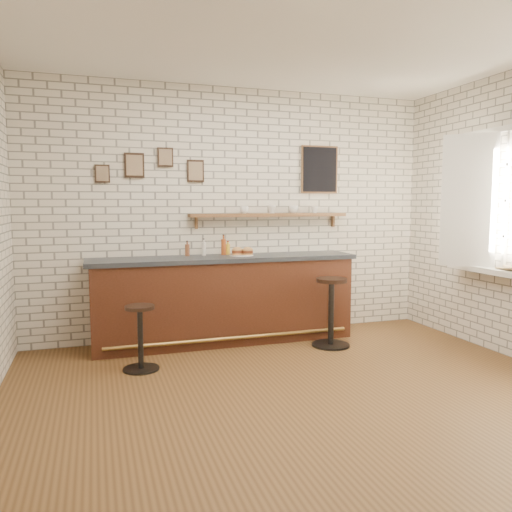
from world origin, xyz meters
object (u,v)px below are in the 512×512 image
object	(u,v)px
bitters_bottle_brown	(187,250)
bitters_bottle_amber	(224,247)
ciabatta_sandwich	(242,251)
book_upper	(503,267)
bar_counter	(225,299)
shelf_cup_c	(294,209)
bitters_bottle_white	(204,249)
shelf_cup_a	(244,210)
condiment_bottle_yellow	(228,249)
shelf_cup_d	(315,210)
book_lower	(505,269)
bar_stool_left	(140,335)
shelf_cup_b	(272,209)
bar_stool_right	(331,310)
sandwich_plate	(242,255)

from	to	relation	value
bitters_bottle_brown	bitters_bottle_amber	xyz separation A→B (m)	(0.44, -0.00, 0.03)
ciabatta_sandwich	book_upper	size ratio (longest dim) A/B	1.21
bar_counter	shelf_cup_c	size ratio (longest dim) A/B	25.57
bitters_bottle_white	shelf_cup_a	bearing A→B (deg)	3.39
condiment_bottle_yellow	shelf_cup_a	bearing A→B (deg)	8.04
bitters_bottle_amber	shelf_cup_d	xyz separation A→B (m)	(1.20, 0.03, 0.43)
condiment_bottle_yellow	shelf_cup_d	size ratio (longest dim) A/B	1.87
bitters_bottle_white	book_lower	xyz separation A→B (m)	(2.81, -1.69, -0.15)
bar_stool_left	shelf_cup_b	world-z (taller)	shelf_cup_b
bar_stool_right	shelf_cup_d	distance (m)	1.36
sandwich_plate	book_lower	bearing A→B (deg)	-32.35
bitters_bottle_white	book_lower	world-z (taller)	bitters_bottle_white
shelf_cup_c	bar_stool_right	bearing A→B (deg)	-150.70
shelf_cup_a	book_upper	xyz separation A→B (m)	(2.31, -1.69, -0.58)
sandwich_plate	book_lower	size ratio (longest dim) A/B	1.15
bar_counter	shelf_cup_a	size ratio (longest dim) A/B	28.21
shelf_cup_d	condiment_bottle_yellow	bearing A→B (deg)	-172.62
shelf_cup_d	bitters_bottle_white	bearing A→B (deg)	-172.93
shelf_cup_d	bar_counter	bearing A→B (deg)	-164.84
bitters_bottle_brown	book_upper	xyz separation A→B (m)	(3.01, -1.66, -0.12)
shelf_cup_b	shelf_cup_d	size ratio (longest dim) A/B	1.21
bar_stool_left	bitters_bottle_brown	bearing A→B (deg)	54.91
bitters_bottle_white	book_lower	size ratio (longest dim) A/B	0.82
ciabatta_sandwich	shelf_cup_c	size ratio (longest dim) A/B	2.12
condiment_bottle_yellow	bar_stool_left	size ratio (longest dim) A/B	0.26
bar_stool_left	shelf_cup_a	bearing A→B (deg)	34.87
bar_counter	shelf_cup_d	bearing A→B (deg)	9.29
book_lower	book_upper	world-z (taller)	book_upper
bitters_bottle_brown	shelf_cup_a	bearing A→B (deg)	2.45
bar_counter	bitters_bottle_white	size ratio (longest dim) A/B	15.48
shelf_cup_c	book_lower	size ratio (longest dim) A/B	0.50
sandwich_plate	bar_stool_left	bearing A→B (deg)	-149.43
bitters_bottle_brown	bitters_bottle_amber	world-z (taller)	bitters_bottle_amber
bitters_bottle_amber	book_upper	xyz separation A→B (m)	(2.57, -1.66, -0.15)
bitters_bottle_white	shelf_cup_c	xyz separation A→B (m)	(1.15, 0.03, 0.46)
bitters_bottle_white	shelf_cup_c	distance (m)	1.24
ciabatta_sandwich	bitters_bottle_white	bearing A→B (deg)	158.75
ciabatta_sandwich	shelf_cup_a	xyz separation A→B (m)	(0.08, 0.20, 0.48)
shelf_cup_d	sandwich_plate	bearing A→B (deg)	-163.26
bar_stool_right	shelf_cup_a	distance (m)	1.58
condiment_bottle_yellow	shelf_cup_a	size ratio (longest dim) A/B	1.51
shelf_cup_d	bar_stool_left	bearing A→B (deg)	-151.79
shelf_cup_b	condiment_bottle_yellow	bearing A→B (deg)	112.47
condiment_bottle_yellow	book_lower	distance (m)	3.03
bitters_bottle_white	condiment_bottle_yellow	bearing A→B (deg)	-0.00
bar_counter	bitters_bottle_brown	world-z (taller)	bitters_bottle_brown
bitters_bottle_brown	shelf_cup_c	bearing A→B (deg)	1.28
ciabatta_sandwich	bar_counter	bearing A→B (deg)	-178.74
bitters_bottle_brown	shelf_cup_d	bearing A→B (deg)	1.06
condiment_bottle_yellow	shelf_cup_d	bearing A→B (deg)	1.51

